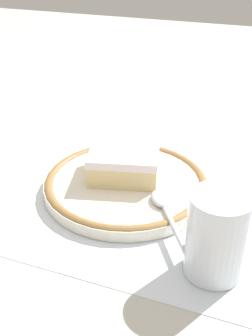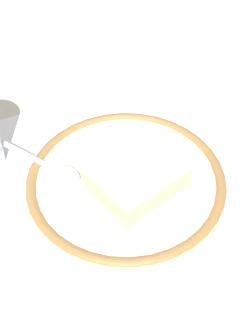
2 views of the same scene
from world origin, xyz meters
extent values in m
plane|color=#B7B2A8|center=(0.00, 0.00, 0.00)|extent=(2.40, 2.40, 0.00)
cube|color=silver|center=(0.00, 0.00, 0.00)|extent=(0.54, 0.31, 0.00)
cylinder|color=silver|center=(-0.02, 0.02, 0.01)|extent=(0.23, 0.23, 0.02)
torus|color=olive|center=(-0.02, 0.02, 0.01)|extent=(0.23, 0.23, 0.01)
cube|color=beige|center=(-0.03, 0.03, 0.03)|extent=(0.11, 0.10, 0.03)
cube|color=white|center=(-0.03, 0.03, 0.05)|extent=(0.11, 0.10, 0.01)
ellipsoid|color=silver|center=(0.04, -0.01, 0.02)|extent=(0.04, 0.04, 0.01)
cylinder|color=silver|center=(0.08, -0.07, 0.02)|extent=(0.06, 0.09, 0.01)
camera|label=1|loc=(0.15, -0.44, 0.33)|focal=44.84mm
camera|label=2|loc=(0.13, 0.35, 0.43)|focal=52.04mm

